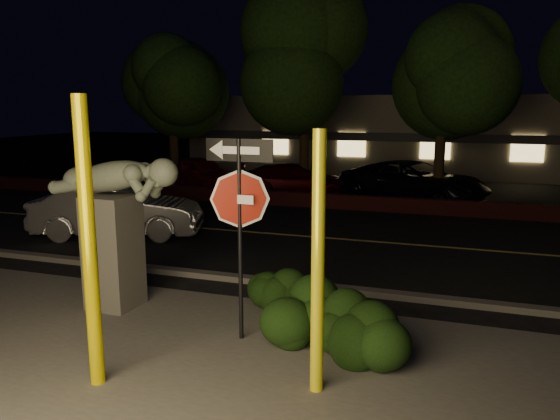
{
  "coord_description": "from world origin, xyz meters",
  "views": [
    {
      "loc": [
        3.27,
        -6.88,
        3.52
      ],
      "look_at": [
        0.1,
        2.55,
        1.6
      ],
      "focal_mm": 35.0,
      "sensor_mm": 36.0,
      "label": 1
    }
  ],
  "objects_px": {
    "yellow_pole_left": "(89,246)",
    "parked_car_darkred": "(295,180)",
    "yellow_pole_right": "(318,266)",
    "parked_car_red": "(199,174)",
    "parked_car_dark": "(414,182)",
    "silver_sedan": "(118,210)",
    "signpost": "(240,200)",
    "sculpture": "(113,216)"
  },
  "relations": [
    {
      "from": "parked_car_dark",
      "to": "signpost",
      "type": "bearing_deg",
      "value": -162.63
    },
    {
      "from": "parked_car_dark",
      "to": "silver_sedan",
      "type": "bearing_deg",
      "value": 162.08
    },
    {
      "from": "sculpture",
      "to": "silver_sedan",
      "type": "height_order",
      "value": "sculpture"
    },
    {
      "from": "yellow_pole_left",
      "to": "sculpture",
      "type": "bearing_deg",
      "value": 119.54
    },
    {
      "from": "signpost",
      "to": "silver_sedan",
      "type": "bearing_deg",
      "value": 139.11
    },
    {
      "from": "signpost",
      "to": "parked_car_darkred",
      "type": "xyz_separation_m",
      "value": [
        -3.15,
        13.01,
        -1.52
      ]
    },
    {
      "from": "yellow_pole_left",
      "to": "parked_car_darkred",
      "type": "relative_size",
      "value": 0.82
    },
    {
      "from": "yellow_pole_right",
      "to": "parked_car_red",
      "type": "bearing_deg",
      "value": 121.86
    },
    {
      "from": "yellow_pole_left",
      "to": "parked_car_red",
      "type": "height_order",
      "value": "yellow_pole_left"
    },
    {
      "from": "parked_car_dark",
      "to": "sculpture",
      "type": "bearing_deg",
      "value": -174.11
    },
    {
      "from": "silver_sedan",
      "to": "parked_car_dark",
      "type": "height_order",
      "value": "parked_car_dark"
    },
    {
      "from": "silver_sedan",
      "to": "parked_car_darkred",
      "type": "distance_m",
      "value": 8.33
    },
    {
      "from": "parked_car_red",
      "to": "parked_car_darkred",
      "type": "xyz_separation_m",
      "value": [
        4.18,
        -0.04,
        -0.08
      ]
    },
    {
      "from": "yellow_pole_left",
      "to": "parked_car_darkred",
      "type": "bearing_deg",
      "value": 97.38
    },
    {
      "from": "yellow_pole_left",
      "to": "sculpture",
      "type": "xyz_separation_m",
      "value": [
        -1.36,
        2.4,
        -0.17
      ]
    },
    {
      "from": "yellow_pole_left",
      "to": "parked_car_dark",
      "type": "xyz_separation_m",
      "value": [
        2.62,
        14.99,
        -1.07
      ]
    },
    {
      "from": "silver_sedan",
      "to": "parked_car_darkred",
      "type": "relative_size",
      "value": 1.0
    },
    {
      "from": "yellow_pole_right",
      "to": "silver_sedan",
      "type": "distance_m",
      "value": 9.53
    },
    {
      "from": "yellow_pole_left",
      "to": "yellow_pole_right",
      "type": "height_order",
      "value": "yellow_pole_left"
    },
    {
      "from": "yellow_pole_right",
      "to": "parked_car_darkred",
      "type": "height_order",
      "value": "yellow_pole_right"
    },
    {
      "from": "yellow_pole_right",
      "to": "parked_car_darkred",
      "type": "distance_m",
      "value": 14.9
    },
    {
      "from": "yellow_pole_right",
      "to": "signpost",
      "type": "xyz_separation_m",
      "value": [
        -1.47,
        1.12,
        0.54
      ]
    },
    {
      "from": "signpost",
      "to": "silver_sedan",
      "type": "relative_size",
      "value": 0.69
    },
    {
      "from": "yellow_pole_left",
      "to": "sculpture",
      "type": "relative_size",
      "value": 1.36
    },
    {
      "from": "sculpture",
      "to": "parked_car_red",
      "type": "height_order",
      "value": "sculpture"
    },
    {
      "from": "signpost",
      "to": "parked_car_red",
      "type": "distance_m",
      "value": 15.04
    },
    {
      "from": "yellow_pole_left",
      "to": "parked_car_red",
      "type": "bearing_deg",
      "value": 112.29
    },
    {
      "from": "yellow_pole_right",
      "to": "parked_car_darkred",
      "type": "xyz_separation_m",
      "value": [
        -4.63,
        14.13,
        -0.98
      ]
    },
    {
      "from": "yellow_pole_left",
      "to": "silver_sedan",
      "type": "distance_m",
      "value": 8.31
    },
    {
      "from": "signpost",
      "to": "silver_sedan",
      "type": "distance_m",
      "value": 7.78
    },
    {
      "from": "silver_sedan",
      "to": "signpost",
      "type": "bearing_deg",
      "value": -150.17
    },
    {
      "from": "yellow_pole_left",
      "to": "parked_car_red",
      "type": "relative_size",
      "value": 0.86
    },
    {
      "from": "yellow_pole_right",
      "to": "parked_car_dark",
      "type": "height_order",
      "value": "yellow_pole_right"
    },
    {
      "from": "parked_car_red",
      "to": "yellow_pole_left",
      "type": "bearing_deg",
      "value": -136.58
    },
    {
      "from": "signpost",
      "to": "yellow_pole_left",
      "type": "bearing_deg",
      "value": -122.98
    },
    {
      "from": "yellow_pole_right",
      "to": "silver_sedan",
      "type": "xyz_separation_m",
      "value": [
        -7.18,
        6.2,
        -0.9
      ]
    },
    {
      "from": "silver_sedan",
      "to": "parked_car_red",
      "type": "height_order",
      "value": "silver_sedan"
    },
    {
      "from": "silver_sedan",
      "to": "parked_car_dark",
      "type": "relative_size",
      "value": 0.82
    },
    {
      "from": "yellow_pole_right",
      "to": "sculpture",
      "type": "distance_m",
      "value": 4.39
    },
    {
      "from": "parked_car_red",
      "to": "parked_car_dark",
      "type": "distance_m",
      "value": 8.73
    },
    {
      "from": "silver_sedan",
      "to": "parked_car_dark",
      "type": "bearing_deg",
      "value": -59.8
    },
    {
      "from": "parked_car_darkred",
      "to": "signpost",
      "type": "bearing_deg",
      "value": 173.1
    }
  ]
}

